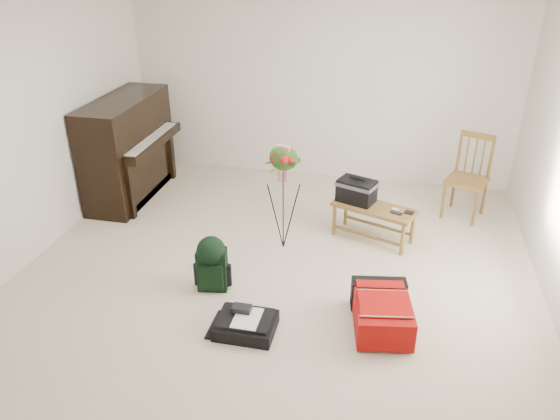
% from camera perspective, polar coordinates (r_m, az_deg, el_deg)
% --- Properties ---
extents(floor, '(5.00, 5.50, 0.01)m').
position_cam_1_polar(floor, '(5.24, -0.91, -7.99)').
color(floor, beige).
rests_on(floor, ground).
extents(ceiling, '(5.00, 5.50, 0.01)m').
position_cam_1_polar(ceiling, '(4.32, -1.17, 20.26)').
color(ceiling, white).
rests_on(ceiling, wall_back).
extents(wall_back, '(5.00, 0.04, 2.50)m').
position_cam_1_polar(wall_back, '(7.21, 4.23, 12.91)').
color(wall_back, silver).
rests_on(wall_back, floor).
extents(wall_left, '(0.04, 5.50, 2.50)m').
position_cam_1_polar(wall_left, '(5.73, -26.29, 6.34)').
color(wall_left, silver).
rests_on(wall_left, floor).
extents(piano, '(0.71, 1.50, 1.25)m').
position_cam_1_polar(piano, '(7.02, -15.50, 6.02)').
color(piano, black).
rests_on(piano, floor).
extents(bench, '(0.95, 0.64, 0.68)m').
position_cam_1_polar(bench, '(5.88, 8.40, 1.26)').
color(bench, brown).
rests_on(bench, floor).
extents(dining_chair, '(0.55, 0.55, 0.98)m').
position_cam_1_polar(dining_chair, '(6.66, 18.94, 3.20)').
color(dining_chair, brown).
rests_on(dining_chair, floor).
extents(red_suitcase, '(0.57, 0.76, 0.29)m').
position_cam_1_polar(red_suitcase, '(4.79, 10.62, -10.10)').
color(red_suitcase, '#B01207').
rests_on(red_suitcase, floor).
extents(black_duffel, '(0.49, 0.39, 0.21)m').
position_cam_1_polar(black_duffel, '(4.69, -3.60, -11.79)').
color(black_duffel, black).
rests_on(black_duffel, floor).
extents(green_backpack, '(0.30, 0.28, 0.55)m').
position_cam_1_polar(green_backpack, '(5.10, -7.16, -5.31)').
color(green_backpack, black).
rests_on(green_backpack, floor).
extents(flower_stand, '(0.46, 0.46, 1.19)m').
position_cam_1_polar(flower_stand, '(5.58, 0.36, 1.24)').
color(flower_stand, black).
rests_on(flower_stand, floor).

